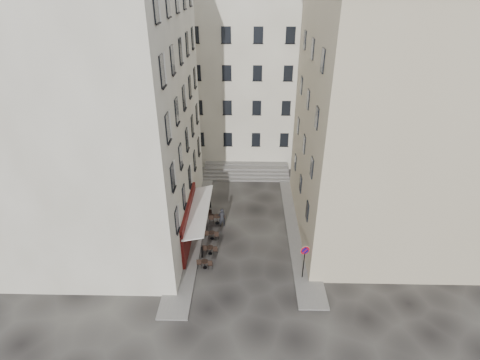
{
  "coord_description": "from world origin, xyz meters",
  "views": [
    {
      "loc": [
        0.12,
        -23.09,
        18.85
      ],
      "look_at": [
        -0.48,
        4.0,
        4.02
      ],
      "focal_mm": 28.0,
      "sensor_mm": 36.0,
      "label": 1
    }
  ],
  "objects_px": {
    "pedestrian": "(222,217)",
    "no_parking_sign": "(304,256)",
    "bistro_table_a": "(205,263)",
    "bistro_table_b": "(210,249)"
  },
  "relations": [
    {
      "from": "no_parking_sign",
      "to": "pedestrian",
      "type": "distance_m",
      "value": 8.76
    },
    {
      "from": "bistro_table_a",
      "to": "no_parking_sign",
      "type": "bearing_deg",
      "value": -7.47
    },
    {
      "from": "no_parking_sign",
      "to": "pedestrian",
      "type": "bearing_deg",
      "value": 119.38
    },
    {
      "from": "bistro_table_a",
      "to": "pedestrian",
      "type": "relative_size",
      "value": 0.67
    },
    {
      "from": "no_parking_sign",
      "to": "bistro_table_a",
      "type": "height_order",
      "value": "no_parking_sign"
    },
    {
      "from": "bistro_table_b",
      "to": "pedestrian",
      "type": "height_order",
      "value": "pedestrian"
    },
    {
      "from": "pedestrian",
      "to": "no_parking_sign",
      "type": "bearing_deg",
      "value": 114.48
    },
    {
      "from": "bistro_table_a",
      "to": "bistro_table_b",
      "type": "distance_m",
      "value": 1.62
    },
    {
      "from": "no_parking_sign",
      "to": "bistro_table_b",
      "type": "xyz_separation_m",
      "value": [
        -6.76,
        2.52,
        -1.58
      ]
    },
    {
      "from": "bistro_table_a",
      "to": "pedestrian",
      "type": "bearing_deg",
      "value": 80.13
    }
  ]
}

